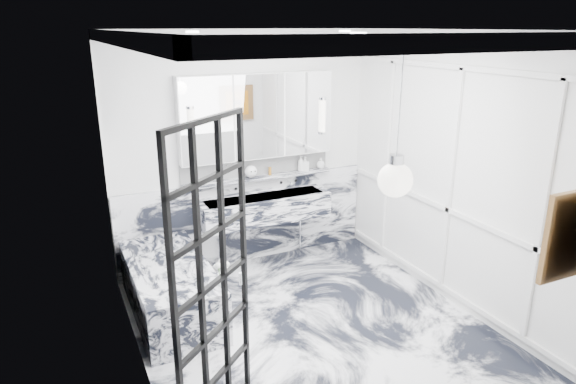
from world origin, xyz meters
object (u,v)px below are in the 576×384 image
mirror_cabinet (258,116)px  bathtub (171,289)px  crittall_door (213,284)px  trough_sink (265,208)px

mirror_cabinet → bathtub: (-1.32, -0.83, -1.54)m
mirror_cabinet → bathtub: size_ratio=1.15×
crittall_door → bathtub: 1.87m
crittall_door → bathtub: bearing=48.4°
mirror_cabinet → bathtub: bearing=-147.9°
trough_sink → mirror_cabinet: mirror_cabinet is taller
crittall_door → bathtub: size_ratio=1.38×
crittall_door → mirror_cabinet: mirror_cabinet is taller
crittall_door → trough_sink: bearing=19.2°
trough_sink → mirror_cabinet: (-0.00, 0.17, 1.09)m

